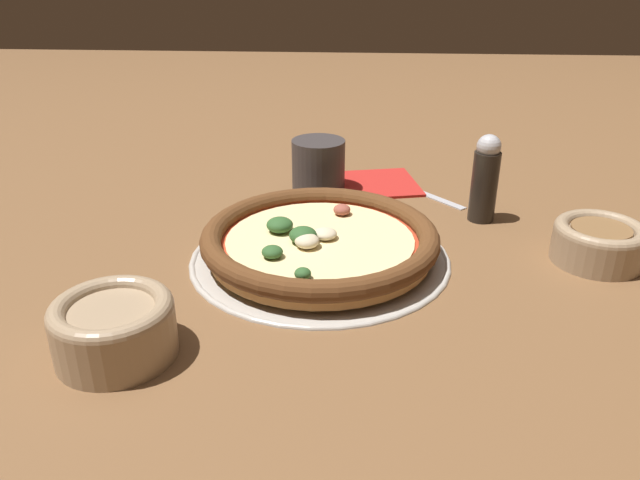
{
  "coord_description": "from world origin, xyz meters",
  "views": [
    {
      "loc": [
        0.04,
        -0.64,
        0.33
      ],
      "look_at": [
        0.0,
        0.0,
        0.02
      ],
      "focal_mm": 35.0,
      "sensor_mm": 36.0,
      "label": 1
    }
  ],
  "objects_px": {
    "napkin": "(379,182)",
    "drinking_cup": "(318,166)",
    "bowl_far": "(599,241)",
    "fork": "(406,186)",
    "pizza_tray": "(320,256)",
    "pepper_shaker": "(485,178)",
    "bowl_near": "(114,326)",
    "pizza": "(320,240)"
  },
  "relations": [
    {
      "from": "pizza",
      "to": "fork",
      "type": "height_order",
      "value": "pizza"
    },
    {
      "from": "bowl_near",
      "to": "drinking_cup",
      "type": "bearing_deg",
      "value": 69.91
    },
    {
      "from": "pizza_tray",
      "to": "bowl_far",
      "type": "height_order",
      "value": "bowl_far"
    },
    {
      "from": "bowl_near",
      "to": "pizza",
      "type": "bearing_deg",
      "value": 49.66
    },
    {
      "from": "drinking_cup",
      "to": "bowl_far",
      "type": "bearing_deg",
      "value": -31.27
    },
    {
      "from": "pizza",
      "to": "pepper_shaker",
      "type": "xyz_separation_m",
      "value": [
        0.21,
        0.13,
        0.03
      ]
    },
    {
      "from": "pizza_tray",
      "to": "bowl_near",
      "type": "xyz_separation_m",
      "value": [
        -0.17,
        -0.2,
        0.03
      ]
    },
    {
      "from": "napkin",
      "to": "fork",
      "type": "height_order",
      "value": "napkin"
    },
    {
      "from": "napkin",
      "to": "pepper_shaker",
      "type": "relative_size",
      "value": 1.21
    },
    {
      "from": "pizza_tray",
      "to": "bowl_near",
      "type": "bearing_deg",
      "value": -130.4
    },
    {
      "from": "bowl_near",
      "to": "pepper_shaker",
      "type": "height_order",
      "value": "pepper_shaker"
    },
    {
      "from": "drinking_cup",
      "to": "pepper_shaker",
      "type": "distance_m",
      "value": 0.24
    },
    {
      "from": "bowl_near",
      "to": "drinking_cup",
      "type": "height_order",
      "value": "drinking_cup"
    },
    {
      "from": "napkin",
      "to": "pepper_shaker",
      "type": "xyz_separation_m",
      "value": [
        0.13,
        -0.12,
        0.05
      ]
    },
    {
      "from": "pizza_tray",
      "to": "fork",
      "type": "height_order",
      "value": "pizza_tray"
    },
    {
      "from": "pizza_tray",
      "to": "drinking_cup",
      "type": "distance_m",
      "value": 0.22
    },
    {
      "from": "napkin",
      "to": "pepper_shaker",
      "type": "height_order",
      "value": "pepper_shaker"
    },
    {
      "from": "drinking_cup",
      "to": "fork",
      "type": "relative_size",
      "value": 0.49
    },
    {
      "from": "pizza",
      "to": "pepper_shaker",
      "type": "bearing_deg",
      "value": 31.66
    },
    {
      "from": "napkin",
      "to": "drinking_cup",
      "type": "bearing_deg",
      "value": -160.67
    },
    {
      "from": "napkin",
      "to": "fork",
      "type": "bearing_deg",
      "value": -11.09
    },
    {
      "from": "pizza",
      "to": "napkin",
      "type": "xyz_separation_m",
      "value": [
        0.07,
        0.25,
        -0.02
      ]
    },
    {
      "from": "pizza_tray",
      "to": "fork",
      "type": "bearing_deg",
      "value": 64.72
    },
    {
      "from": "pizza_tray",
      "to": "drinking_cup",
      "type": "height_order",
      "value": "drinking_cup"
    },
    {
      "from": "bowl_near",
      "to": "napkin",
      "type": "relative_size",
      "value": 0.77
    },
    {
      "from": "drinking_cup",
      "to": "fork",
      "type": "xyz_separation_m",
      "value": [
        0.13,
        0.02,
        -0.04
      ]
    },
    {
      "from": "pizza_tray",
      "to": "bowl_near",
      "type": "distance_m",
      "value": 0.26
    },
    {
      "from": "bowl_far",
      "to": "fork",
      "type": "xyz_separation_m",
      "value": [
        -0.2,
        0.23,
        -0.02
      ]
    },
    {
      "from": "fork",
      "to": "pepper_shaker",
      "type": "bearing_deg",
      "value": 176.54
    },
    {
      "from": "pizza",
      "to": "napkin",
      "type": "distance_m",
      "value": 0.26
    },
    {
      "from": "pizza",
      "to": "napkin",
      "type": "height_order",
      "value": "pizza"
    },
    {
      "from": "bowl_far",
      "to": "napkin",
      "type": "bearing_deg",
      "value": 136.25
    },
    {
      "from": "drinking_cup",
      "to": "pepper_shaker",
      "type": "xyz_separation_m",
      "value": [
        0.22,
        -0.09,
        0.02
      ]
    },
    {
      "from": "pizza_tray",
      "to": "pizza",
      "type": "distance_m",
      "value": 0.02
    },
    {
      "from": "bowl_far",
      "to": "pepper_shaker",
      "type": "xyz_separation_m",
      "value": [
        -0.11,
        0.11,
        0.03
      ]
    },
    {
      "from": "bowl_near",
      "to": "drinking_cup",
      "type": "distance_m",
      "value": 0.44
    },
    {
      "from": "fork",
      "to": "pizza_tray",
      "type": "bearing_deg",
      "value": 112.61
    },
    {
      "from": "pepper_shaker",
      "to": "pizza_tray",
      "type": "bearing_deg",
      "value": -148.31
    },
    {
      "from": "drinking_cup",
      "to": "fork",
      "type": "bearing_deg",
      "value": 10.18
    },
    {
      "from": "bowl_far",
      "to": "pepper_shaker",
      "type": "relative_size",
      "value": 0.88
    },
    {
      "from": "pizza",
      "to": "bowl_far",
      "type": "relative_size",
      "value": 2.67
    },
    {
      "from": "pizza_tray",
      "to": "bowl_far",
      "type": "bearing_deg",
      "value": 2.66
    }
  ]
}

